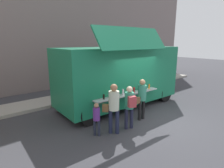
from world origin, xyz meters
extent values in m
plane|color=#38383D|center=(0.00, 0.00, 0.00)|extent=(60.00, 60.00, 0.00)
cube|color=#9E998E|center=(-3.98, 5.05, 0.07)|extent=(28.00, 1.60, 0.15)
cube|color=slate|center=(-2.98, 8.95, 5.30)|extent=(32.00, 2.40, 10.61)
cube|color=#18754E|center=(0.02, 2.45, 1.61)|extent=(6.21, 2.49, 2.61)
cube|color=#18754E|center=(-0.63, 0.97, 3.30)|extent=(3.40, 0.79, 0.90)
cube|color=black|center=(-0.62, 1.36, 1.92)|extent=(3.22, 0.18, 1.18)
cube|color=#B7B7BC|center=(-0.63, 1.15, 1.00)|extent=(3.39, 0.44, 0.05)
cylinder|color=black|center=(-1.90, 1.18, 1.12)|extent=(0.07, 0.07, 0.20)
cylinder|color=yellow|center=(-1.60, 1.14, 1.13)|extent=(0.06, 0.06, 0.21)
cylinder|color=orange|center=(-1.28, 1.18, 1.13)|extent=(0.08, 0.08, 0.21)
cylinder|color=white|center=(-0.97, 1.11, 1.15)|extent=(0.08, 0.08, 0.26)
cylinder|color=green|center=(-0.63, 1.16, 1.12)|extent=(0.07, 0.07, 0.20)
cylinder|color=red|center=(-0.31, 1.12, 1.14)|extent=(0.08, 0.08, 0.23)
cylinder|color=black|center=(0.03, 1.15, 1.13)|extent=(0.07, 0.07, 0.22)
cylinder|color=green|center=(0.34, 1.14, 1.15)|extent=(0.08, 0.08, 0.25)
cylinder|color=orange|center=(0.66, 1.09, 1.14)|extent=(0.06, 0.06, 0.23)
cube|color=black|center=(3.05, 2.37, 2.08)|extent=(0.13, 1.98, 1.15)
cylinder|color=black|center=(2.42, 3.40, 0.45)|extent=(0.90, 0.28, 0.90)
cylinder|color=black|center=(2.37, 1.37, 0.45)|extent=(0.90, 0.28, 0.90)
cylinder|color=black|center=(-2.33, 3.53, 0.45)|extent=(0.90, 0.28, 0.90)
cylinder|color=black|center=(-2.38, 1.50, 0.45)|extent=(0.90, 0.28, 0.90)
cylinder|color=#30653A|center=(4.41, 4.75, 0.45)|extent=(0.60, 0.60, 0.91)
cylinder|color=black|center=(-0.54, 0.55, 0.42)|extent=(0.13, 0.13, 0.84)
cylinder|color=black|center=(-0.32, 0.56, 0.42)|extent=(0.13, 0.13, 0.84)
cylinder|color=#328269|center=(-0.43, 0.55, 1.16)|extent=(0.35, 0.35, 0.63)
sphere|color=#A27351|center=(-0.43, 0.55, 1.59)|extent=(0.24, 0.24, 0.24)
cube|color=brown|center=(-0.71, 0.55, 0.89)|extent=(0.21, 0.15, 0.25)
cylinder|color=#202239|center=(-1.51, 0.33, 0.40)|extent=(0.13, 0.13, 0.80)
cylinder|color=#202239|center=(-1.31, 0.25, 0.40)|extent=(0.13, 0.13, 0.80)
cylinder|color=#30876A|center=(-1.41, 0.29, 1.10)|extent=(0.33, 0.33, 0.60)
sphere|color=beige|center=(-1.41, 0.29, 1.51)|extent=(0.22, 0.22, 0.22)
cube|color=#B13941|center=(-1.51, 0.06, 1.13)|extent=(0.32, 0.26, 0.39)
cylinder|color=#1D223B|center=(-2.16, 0.45, 0.44)|extent=(0.14, 0.14, 0.88)
cylinder|color=#1D223B|center=(-2.00, 0.28, 0.44)|extent=(0.14, 0.14, 0.88)
cylinder|color=beige|center=(-2.08, 0.37, 1.21)|extent=(0.36, 0.36, 0.67)
sphere|color=#A36E4D|center=(-2.08, 0.37, 1.67)|extent=(0.25, 0.25, 0.25)
cube|color=brown|center=(-2.28, 0.58, 0.93)|extent=(0.26, 0.26, 0.26)
cylinder|color=#1F2436|center=(-2.69, 0.67, 0.29)|extent=(0.09, 0.09, 0.58)
cylinder|color=#1F2436|center=(-2.60, 0.54, 0.29)|extent=(0.09, 0.09, 0.58)
cylinder|color=#5A2B81|center=(-2.65, 0.61, 0.80)|extent=(0.24, 0.24, 0.44)
sphere|color=#9D7154|center=(-2.65, 0.61, 1.10)|extent=(0.16, 0.16, 0.16)
camera|label=1|loc=(-5.92, -4.20, 3.18)|focal=29.42mm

